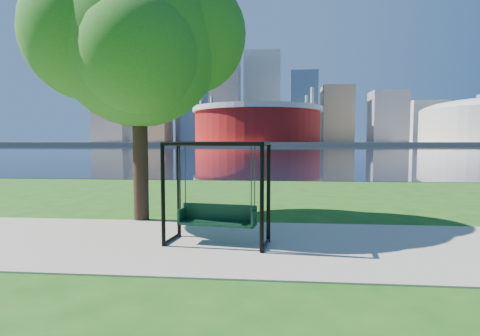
# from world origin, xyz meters

# --- Properties ---
(ground) EXTENTS (900.00, 900.00, 0.00)m
(ground) POSITION_xyz_m (0.00, 0.00, 0.00)
(ground) COLOR #1E5114
(ground) RESTS_ON ground
(path) EXTENTS (120.00, 4.00, 0.03)m
(path) POSITION_xyz_m (0.00, -0.50, 0.01)
(path) COLOR #9E937F
(path) RESTS_ON ground
(river) EXTENTS (900.00, 180.00, 0.02)m
(river) POSITION_xyz_m (0.00, 102.00, 0.01)
(river) COLOR black
(river) RESTS_ON ground
(far_bank) EXTENTS (900.00, 228.00, 2.00)m
(far_bank) POSITION_xyz_m (0.00, 306.00, 1.00)
(far_bank) COLOR #937F60
(far_bank) RESTS_ON ground
(stadium) EXTENTS (83.00, 83.00, 32.00)m
(stadium) POSITION_xyz_m (-10.00, 235.00, 14.23)
(stadium) COLOR maroon
(stadium) RESTS_ON far_bank
(skyline) EXTENTS (392.00, 66.00, 96.50)m
(skyline) POSITION_xyz_m (-4.27, 319.39, 35.89)
(skyline) COLOR gray
(skyline) RESTS_ON far_bank
(swing) EXTENTS (2.15, 1.16, 2.10)m
(swing) POSITION_xyz_m (-0.46, -0.57, 1.01)
(swing) COLOR black
(swing) RESTS_ON ground
(park_tree) EXTENTS (5.49, 4.96, 6.82)m
(park_tree) POSITION_xyz_m (-2.89, 1.66, 4.74)
(park_tree) COLOR black
(park_tree) RESTS_ON ground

